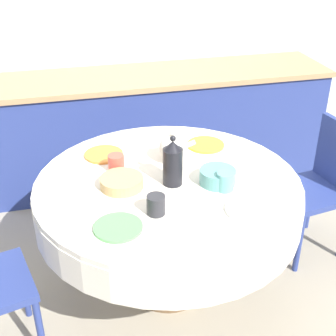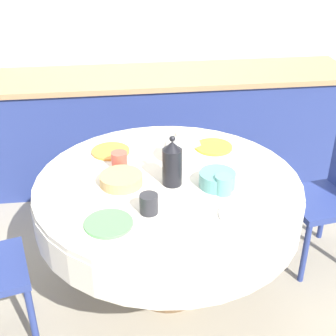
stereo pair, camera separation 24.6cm
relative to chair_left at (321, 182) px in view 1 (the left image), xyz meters
The scene contains 17 objects.
ground_plane 1.17m from the chair_left, behind, with size 12.00×12.00×0.00m, color #9E937F.
wall_back 2.02m from the chair_left, 124.16° to the left, with size 7.00×0.05×2.60m.
kitchen_counter 1.60m from the chair_left, 130.93° to the left, with size 3.24×0.64×0.90m.
dining_table 1.07m from the chair_left, behind, with size 1.44×1.44×0.76m.
chair_left is the anchor object (origin of this frame).
plate_near_left 1.49m from the chair_left, 159.21° to the right, with size 0.23×0.23×0.01m, color #5BA85B.
cup_near_left 1.29m from the chair_left, 159.35° to the right, with size 0.09×0.09×0.10m, color #28282D.
plate_near_right 0.94m from the chair_left, 144.24° to the right, with size 0.23×0.23×0.01m, color white.
cup_near_right 0.89m from the chair_left, 157.96° to the right, with size 0.09×0.09×0.10m, color #5BA39E.
plate_far_left 1.38m from the chair_left, behind, with size 0.23×0.23×0.01m, color orange.
cup_far_left 1.33m from the chair_left, behind, with size 0.09×0.09×0.10m, color #CC4C3D.
plate_far_right 0.79m from the chair_left, 165.28° to the left, with size 0.23×0.23×0.01m, color yellow.
cup_far_right 0.99m from the chair_left, behind, with size 0.09×0.09×0.10m, color #CC4C3D.
coffee_carafe 1.11m from the chair_left, 169.40° to the right, with size 0.10×0.10×0.28m.
teapot 1.03m from the chair_left, behind, with size 0.21×0.16×0.20m.
bread_basket 1.33m from the chair_left, behind, with size 0.23×0.23×0.06m, color tan.
fruit_bowl 0.88m from the chair_left, 162.88° to the right, with size 0.19×0.19×0.08m, color #569993.
Camera 1 is at (-0.51, -2.08, 2.05)m, focal length 50.00 mm.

